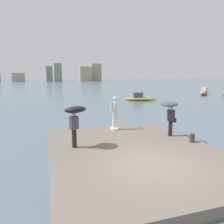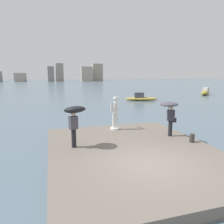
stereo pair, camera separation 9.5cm
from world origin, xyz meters
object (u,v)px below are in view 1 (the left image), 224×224
onlooker_right (170,109)px  boat_far (140,98)px  onlooker_left (75,114)px  statue_white_figure (115,114)px  mooring_bollard (192,138)px  boat_mid (204,92)px

onlooker_right → boat_far: (6.94, 19.19, -1.51)m
onlooker_left → boat_far: bearing=58.1°
onlooker_left → boat_far: 23.07m
statue_white_figure → mooring_bollard: 4.71m
onlooker_right → boat_mid: size_ratio=0.41×
statue_white_figure → mooring_bollard: size_ratio=4.87×
boat_mid → boat_far: boat_mid is taller
boat_mid → boat_far: (-16.06, -5.11, -0.14)m
statue_white_figure → boat_far: 19.40m
boat_mid → onlooker_left: bearing=-138.8°
onlooker_left → boat_mid: bearing=41.2°
statue_white_figure → mooring_bollard: bearing=-50.4°
statue_white_figure → boat_mid: bearing=40.9°
mooring_bollard → onlooker_left: bearing=170.2°
mooring_bollard → boat_far: bearing=72.6°
onlooker_right → mooring_bollard: bearing=-68.9°
onlooker_left → onlooker_right: onlooker_left is taller
boat_mid → boat_far: 16.85m
boat_far → mooring_bollard: bearing=-107.4°
statue_white_figure → onlooker_right: (2.44, -2.23, 0.54)m
mooring_bollard → boat_far: boat_far is taller
boat_mid → statue_white_figure: bearing=-139.1°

